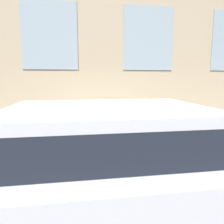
# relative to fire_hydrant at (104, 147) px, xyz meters

# --- Properties ---
(ground_plane) EXTENTS (80.00, 80.00, 0.00)m
(ground_plane) POSITION_rel_fire_hydrant_xyz_m (-0.67, -0.12, -0.52)
(ground_plane) COLOR #38383A
(sidewalk) EXTENTS (2.33, 60.00, 0.17)m
(sidewalk) POSITION_rel_fire_hydrant_xyz_m (0.50, -0.12, -0.43)
(sidewalk) COLOR #B2ADA3
(sidewalk) RESTS_ON ground_plane
(building_facade) EXTENTS (0.33, 40.00, 7.74)m
(building_facade) POSITION_rel_fire_hydrant_xyz_m (1.81, -0.12, 3.35)
(building_facade) COLOR tan
(building_facade) RESTS_ON ground_plane
(fire_hydrant) EXTENTS (0.29, 0.42, 0.68)m
(fire_hydrant) POSITION_rel_fire_hydrant_xyz_m (0.00, 0.00, 0.00)
(fire_hydrant) COLOR gray
(fire_hydrant) RESTS_ON sidewalk
(person) EXTENTS (0.27, 0.18, 1.10)m
(person) POSITION_rel_fire_hydrant_xyz_m (0.33, -0.41, 0.31)
(person) COLOR #232328
(person) RESTS_ON sidewalk
(parked_car_silver_near) EXTENTS (2.09, 5.04, 1.72)m
(parked_car_silver_near) POSITION_rel_fire_hydrant_xyz_m (-2.17, 0.23, 0.45)
(parked_car_silver_near) COLOR black
(parked_car_silver_near) RESTS_ON ground_plane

